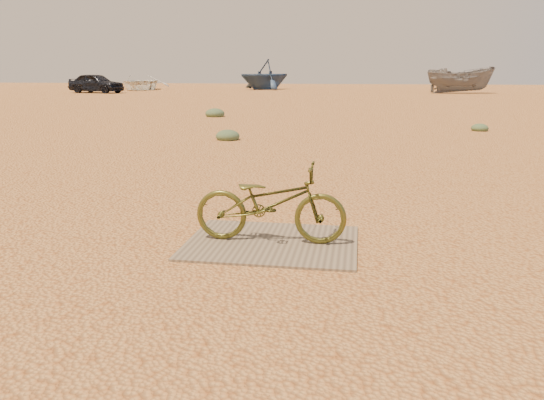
% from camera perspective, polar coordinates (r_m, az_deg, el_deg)
% --- Properties ---
extents(ground, '(120.00, 120.00, 0.00)m').
position_cam_1_polar(ground, '(5.54, -4.14, -3.32)').
color(ground, tan).
rests_on(ground, ground).
extents(plywood_board, '(1.63, 1.28, 0.02)m').
position_cam_1_polar(plywood_board, '(5.12, 0.00, -4.59)').
color(plywood_board, '#7B6A52').
rests_on(plywood_board, ground).
extents(bicycle, '(1.45, 0.53, 0.76)m').
position_cam_1_polar(bicycle, '(5.03, -0.17, -0.31)').
color(bicycle, '#4E4E1C').
rests_on(bicycle, plywood_board).
extents(car, '(4.37, 2.47, 1.40)m').
position_cam_1_polar(car, '(41.50, -18.40, 11.85)').
color(car, black).
rests_on(car, ground).
extents(boat_near_left, '(5.12, 6.51, 1.22)m').
position_cam_1_polar(boat_near_left, '(46.93, -14.01, 12.17)').
color(boat_near_left, white).
rests_on(boat_near_left, ground).
extents(boat_far_left, '(6.35, 6.38, 2.54)m').
position_cam_1_polar(boat_far_left, '(46.34, -0.79, 13.37)').
color(boat_far_left, navy).
rests_on(boat_far_left, ground).
extents(boat_mid_right, '(5.06, 2.60, 1.86)m').
position_cam_1_polar(boat_mid_right, '(40.99, 19.60, 12.07)').
color(boat_mid_right, slate).
rests_on(boat_mid_right, ground).
extents(kale_a, '(0.57, 0.57, 0.31)m').
position_cam_1_polar(kale_a, '(12.83, -4.78, 6.48)').
color(kale_a, '#586D4A').
rests_on(kale_a, ground).
extents(kale_b, '(0.46, 0.46, 0.25)m').
position_cam_1_polar(kale_b, '(15.78, 21.42, 6.95)').
color(kale_b, '#586D4A').
rests_on(kale_b, ground).
extents(kale_c, '(0.69, 0.69, 0.38)m').
position_cam_1_polar(kale_c, '(19.36, -6.16, 8.91)').
color(kale_c, '#586D4A').
rests_on(kale_c, ground).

